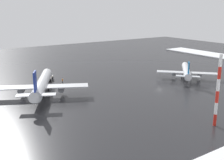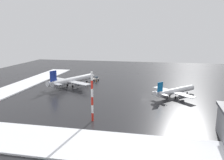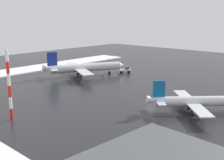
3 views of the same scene
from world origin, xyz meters
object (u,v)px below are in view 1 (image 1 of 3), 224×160
airplane_parked_starboard (42,84)px  airplane_distant_tail (186,71)px  antenna_mast (218,91)px  ground_crew_beside_wing (62,86)px  ground_crew_near_tug (62,80)px  pushback_tug (49,77)px

airplane_parked_starboard → airplane_distant_tail: size_ratio=1.49×
antenna_mast → airplane_parked_starboard: bearing=118.4°
ground_crew_beside_wing → airplane_parked_starboard: bearing=101.7°
ground_crew_near_tug → antenna_mast: size_ratio=0.10×
airplane_distant_tail → ground_crew_near_tug: (-42.48, 19.13, -1.66)m
ground_crew_near_tug → antenna_mast: bearing=-31.1°
ground_crew_near_tug → antenna_mast: 55.66m
airplane_distant_tail → antenna_mast: 45.44m
airplane_distant_tail → ground_crew_beside_wing: 47.40m
airplane_parked_starboard → pushback_tug: (8.47, 15.98, -2.05)m
airplane_parked_starboard → ground_crew_beside_wing: (7.60, 2.76, -2.36)m
airplane_parked_starboard → pushback_tug: bearing=-0.7°
ground_crew_beside_wing → airplane_distant_tail: bearing=-114.0°
airplane_parked_starboard → antenna_mast: (24.06, -44.49, 4.87)m
airplane_parked_starboard → ground_crew_near_tug: (10.72, 9.06, -2.36)m
pushback_tug → airplane_parked_starboard: bearing=-171.2°
ground_crew_beside_wing → antenna_mast: 50.56m
airplane_parked_starboard → pushback_tug: 18.20m
airplane_distant_tail → pushback_tug: 51.78m
pushback_tug → ground_crew_beside_wing: pushback_tug is taller
airplane_distant_tail → antenna_mast: antenna_mast is taller
airplane_distant_tail → ground_crew_near_tug: size_ratio=12.33×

